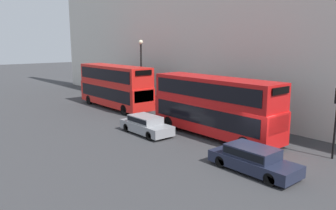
% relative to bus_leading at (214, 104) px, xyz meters
% --- Properties ---
extents(ground_plane, '(200.00, 200.00, 0.00)m').
position_rel_bus_leading_xyz_m(ground_plane, '(-1.60, -4.71, -2.36)').
color(ground_plane, '#38383A').
extents(bus_leading, '(2.59, 10.47, 4.28)m').
position_rel_bus_leading_xyz_m(bus_leading, '(0.00, 0.00, 0.00)').
color(bus_leading, red).
rests_on(bus_leading, ground).
extents(bus_second_in_queue, '(2.59, 10.41, 4.40)m').
position_rel_bus_leading_xyz_m(bus_second_in_queue, '(0.00, 13.76, 0.06)').
color(bus_second_in_queue, red).
rests_on(bus_second_in_queue, ground).
extents(car_dark_sedan, '(1.86, 4.78, 1.36)m').
position_rel_bus_leading_xyz_m(car_dark_sedan, '(-3.40, -5.87, -1.64)').
color(car_dark_sedan, '#1E2338').
rests_on(car_dark_sedan, ground).
extents(car_hatchback, '(1.79, 4.53, 1.36)m').
position_rel_bus_leading_xyz_m(car_hatchback, '(-3.40, 3.65, -1.64)').
color(car_hatchback, gray).
rests_on(car_hatchback, ground).
extents(street_lamp, '(0.44, 0.44, 6.97)m').
position_rel_bus_leading_xyz_m(street_lamp, '(1.74, 11.44, 1.90)').
color(street_lamp, black).
rests_on(street_lamp, ground).
extents(pedestrian, '(0.36, 0.36, 1.60)m').
position_rel_bus_leading_xyz_m(pedestrian, '(2.83, 1.98, -1.62)').
color(pedestrian, '#26262D').
rests_on(pedestrian, ground).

